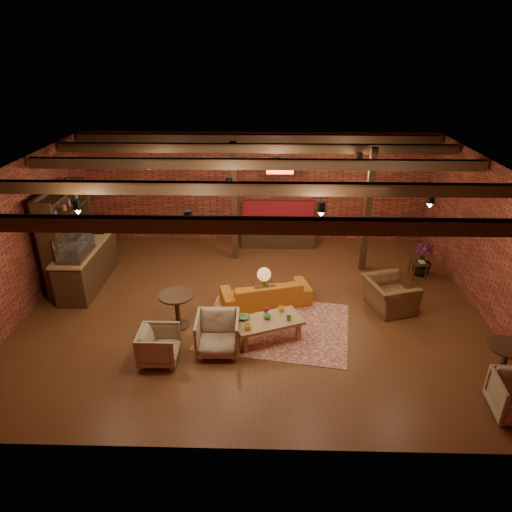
{
  "coord_description": "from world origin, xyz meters",
  "views": [
    {
      "loc": [
        0.28,
        -8.88,
        5.46
      ],
      "look_at": [
        0.04,
        0.2,
        1.18
      ],
      "focal_mm": 32.0,
      "sensor_mm": 36.0,
      "label": 1
    }
  ],
  "objects_px": {
    "coffee_table": "(267,322)",
    "plant_tall": "(427,229)",
    "sofa": "(266,292)",
    "armchair_b": "(218,332)",
    "armchair_a": "(159,344)",
    "round_table_left": "(177,305)",
    "side_table_lamp": "(264,277)",
    "round_table_right": "(505,358)",
    "side_table_book": "(419,263)",
    "armchair_right": "(390,290)"
  },
  "relations": [
    {
      "from": "side_table_lamp",
      "to": "armchair_a",
      "type": "relative_size",
      "value": 1.33
    },
    {
      "from": "round_table_left",
      "to": "armchair_b",
      "type": "height_order",
      "value": "armchair_b"
    },
    {
      "from": "round_table_left",
      "to": "side_table_book",
      "type": "distance_m",
      "value": 6.14
    },
    {
      "from": "sofa",
      "to": "coffee_table",
      "type": "relative_size",
      "value": 1.33
    },
    {
      "from": "coffee_table",
      "to": "plant_tall",
      "type": "height_order",
      "value": "plant_tall"
    },
    {
      "from": "armchair_b",
      "to": "coffee_table",
      "type": "bearing_deg",
      "value": 21.13
    },
    {
      "from": "side_table_lamp",
      "to": "armchair_right",
      "type": "height_order",
      "value": "side_table_lamp"
    },
    {
      "from": "coffee_table",
      "to": "armchair_a",
      "type": "xyz_separation_m",
      "value": [
        -2.01,
        -0.71,
        -0.05
      ]
    },
    {
      "from": "sofa",
      "to": "plant_tall",
      "type": "height_order",
      "value": "plant_tall"
    },
    {
      "from": "side_table_lamp",
      "to": "sofa",
      "type": "bearing_deg",
      "value": 72.12
    },
    {
      "from": "armchair_b",
      "to": "armchair_right",
      "type": "bearing_deg",
      "value": 22.84
    },
    {
      "from": "side_table_lamp",
      "to": "side_table_book",
      "type": "bearing_deg",
      "value": 21.05
    },
    {
      "from": "armchair_b",
      "to": "side_table_book",
      "type": "height_order",
      "value": "armchair_b"
    },
    {
      "from": "round_table_left",
      "to": "armchair_a",
      "type": "relative_size",
      "value": 1.05
    },
    {
      "from": "plant_tall",
      "to": "armchair_b",
      "type": "bearing_deg",
      "value": -145.72
    },
    {
      "from": "side_table_lamp",
      "to": "round_table_right",
      "type": "distance_m",
      "value": 4.85
    },
    {
      "from": "sofa",
      "to": "coffee_table",
      "type": "xyz_separation_m",
      "value": [
        0.04,
        -1.39,
        0.12
      ]
    },
    {
      "from": "sofa",
      "to": "armchair_a",
      "type": "bearing_deg",
      "value": 31.23
    },
    {
      "from": "sofa",
      "to": "side_table_lamp",
      "type": "xyz_separation_m",
      "value": [
        -0.04,
        -0.13,
        0.45
      ]
    },
    {
      "from": "sofa",
      "to": "armchair_right",
      "type": "xyz_separation_m",
      "value": [
        2.76,
        -0.13,
        0.18
      ]
    },
    {
      "from": "round_table_right",
      "to": "plant_tall",
      "type": "bearing_deg",
      "value": 92.24
    },
    {
      "from": "armchair_a",
      "to": "coffee_table",
      "type": "bearing_deg",
      "value": -70.41
    },
    {
      "from": "side_table_lamp",
      "to": "plant_tall",
      "type": "xyz_separation_m",
      "value": [
        4.02,
        1.67,
        0.53
      ]
    },
    {
      "from": "armchair_right",
      "to": "sofa",
      "type": "bearing_deg",
      "value": 71.23
    },
    {
      "from": "side_table_lamp",
      "to": "round_table_left",
      "type": "distance_m",
      "value": 1.99
    },
    {
      "from": "sofa",
      "to": "armchair_b",
      "type": "height_order",
      "value": "armchair_b"
    },
    {
      "from": "round_table_right",
      "to": "plant_tall",
      "type": "xyz_separation_m",
      "value": [
        -0.16,
        4.12,
        0.75
      ]
    },
    {
      "from": "sofa",
      "to": "round_table_right",
      "type": "distance_m",
      "value": 4.88
    },
    {
      "from": "side_table_lamp",
      "to": "armchair_a",
      "type": "height_order",
      "value": "side_table_lamp"
    },
    {
      "from": "armchair_right",
      "to": "round_table_right",
      "type": "bearing_deg",
      "value": -166.5
    },
    {
      "from": "armchair_a",
      "to": "side_table_book",
      "type": "bearing_deg",
      "value": -59.1
    },
    {
      "from": "side_table_lamp",
      "to": "armchair_b",
      "type": "relative_size",
      "value": 1.16
    },
    {
      "from": "coffee_table",
      "to": "plant_tall",
      "type": "bearing_deg",
      "value": 36.7
    },
    {
      "from": "armchair_a",
      "to": "round_table_right",
      "type": "bearing_deg",
      "value": -94.36
    },
    {
      "from": "sofa",
      "to": "side_table_book",
      "type": "xyz_separation_m",
      "value": [
        3.84,
        1.37,
        0.11
      ]
    },
    {
      "from": "round_table_left",
      "to": "side_table_book",
      "type": "relative_size",
      "value": 1.68
    },
    {
      "from": "armchair_right",
      "to": "plant_tall",
      "type": "bearing_deg",
      "value": -51.97
    },
    {
      "from": "side_table_lamp",
      "to": "plant_tall",
      "type": "height_order",
      "value": "plant_tall"
    },
    {
      "from": "round_table_left",
      "to": "armchair_b",
      "type": "xyz_separation_m",
      "value": [
        0.93,
        -0.83,
        -0.1
      ]
    },
    {
      "from": "armchair_a",
      "to": "plant_tall",
      "type": "xyz_separation_m",
      "value": [
        5.95,
        3.65,
        0.91
      ]
    },
    {
      "from": "sofa",
      "to": "armchair_b",
      "type": "relative_size",
      "value": 2.38
    },
    {
      "from": "round_table_left",
      "to": "armchair_b",
      "type": "bearing_deg",
      "value": -41.66
    },
    {
      "from": "coffee_table",
      "to": "armchair_a",
      "type": "relative_size",
      "value": 2.05
    },
    {
      "from": "side_table_lamp",
      "to": "armchair_a",
      "type": "bearing_deg",
      "value": -134.25
    },
    {
      "from": "side_table_lamp",
      "to": "side_table_book",
      "type": "xyz_separation_m",
      "value": [
        3.88,
        1.49,
        -0.34
      ]
    },
    {
      "from": "armchair_b",
      "to": "plant_tall",
      "type": "distance_m",
      "value": 5.97
    },
    {
      "from": "armchair_b",
      "to": "side_table_lamp",
      "type": "bearing_deg",
      "value": 61.0
    },
    {
      "from": "coffee_table",
      "to": "side_table_lamp",
      "type": "height_order",
      "value": "side_table_lamp"
    },
    {
      "from": "armchair_b",
      "to": "round_table_left",
      "type": "bearing_deg",
      "value": 136.93
    },
    {
      "from": "armchair_right",
      "to": "round_table_right",
      "type": "distance_m",
      "value": 2.8
    }
  ]
}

